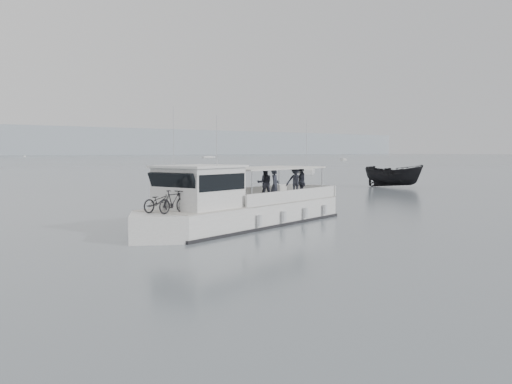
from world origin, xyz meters
TOP-DOWN VIEW (x-y plane):
  - ground at (0.00, 0.00)m, footprint 1400.00×1400.00m
  - tour_boat at (1.18, -1.45)m, footprint 13.70×6.19m
  - dark_motorboat at (31.98, 12.22)m, footprint 3.94×6.35m

SIDE VIEW (x-z plane):
  - ground at x=0.00m, z-range 0.00..0.00m
  - tour_boat at x=1.18m, z-range -1.93..3.81m
  - dark_motorboat at x=31.98m, z-range 0.00..2.30m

